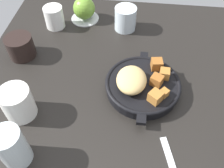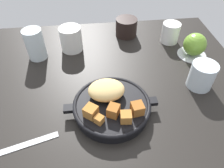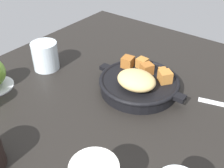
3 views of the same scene
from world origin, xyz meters
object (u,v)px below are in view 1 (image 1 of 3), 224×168
Objects in this scene: ceramic_mug_white at (18,103)px; water_glass_short at (125,19)px; coffee_mug_dark at (20,47)px; cast_iron_skillet at (142,85)px; water_glass_tall at (12,147)px; white_creamer_pitcher at (54,17)px; red_apple at (84,8)px.

water_glass_short is at bearing -31.40° from ceramic_mug_white.
cast_iron_skillet is at bearing -105.29° from coffee_mug_dark.
water_glass_tall reaches higher than white_creamer_pitcher.
water_glass_short is 46.40cm from ceramic_mug_white.
white_creamer_pitcher is at bearing 1.55° from ceramic_mug_white.
water_glass_tall is (-23.26, 27.55, 2.80)cm from cast_iron_skillet.
water_glass_short is (28.46, 6.95, 1.48)cm from cast_iron_skillet.
red_apple is (32.38, 22.40, 1.94)cm from cast_iron_skillet.
water_glass_short is 0.76× the size of water_glass_tall.
ceramic_mug_white reaches higher than coffee_mug_dark.
coffee_mug_dark is at bearing 19.29° from ceramic_mug_white.
cast_iron_skillet is 2.99× the size of coffee_mug_dark.
ceramic_mug_white reaches higher than water_glass_short.
water_glass_short is (-3.92, -15.45, -0.46)cm from red_apple.
red_apple reaches higher than cast_iron_skillet.
water_glass_short is at bearing -86.05° from white_creamer_pitcher.
water_glass_short is at bearing -21.71° from water_glass_tall.
ceramic_mug_white is 0.82× the size of water_glass_tall.
cast_iron_skillet is 39.42cm from red_apple.
water_glass_tall reaches higher than ceramic_mug_white.
ceramic_mug_white is (-43.52, 8.73, -0.13)cm from red_apple.
water_glass_tall is at bearing -163.55° from ceramic_mug_white.
coffee_mug_dark is at bearing 119.36° from water_glass_short.
ceramic_mug_white is at bearing -160.71° from coffee_mug_dark.
cast_iron_skillet is 29.33cm from water_glass_short.
coffee_mug_dark is 1.11× the size of white_creamer_pitcher.
white_creamer_pitcher is at bearing 93.95° from water_glass_short.
white_creamer_pitcher reaches higher than coffee_mug_dark.
water_glass_short is 25.26cm from white_creamer_pitcher.
water_glass_tall reaches higher than red_apple.
white_creamer_pitcher is at bearing 5.26° from water_glass_tall.
white_creamer_pitcher is (-1.74, 25.20, -0.28)cm from water_glass_short.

